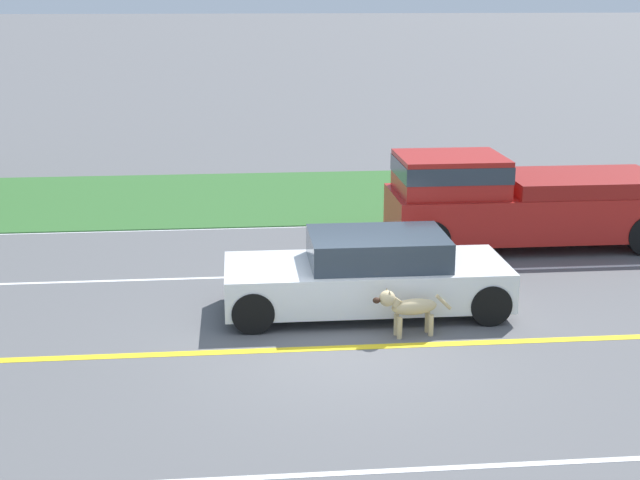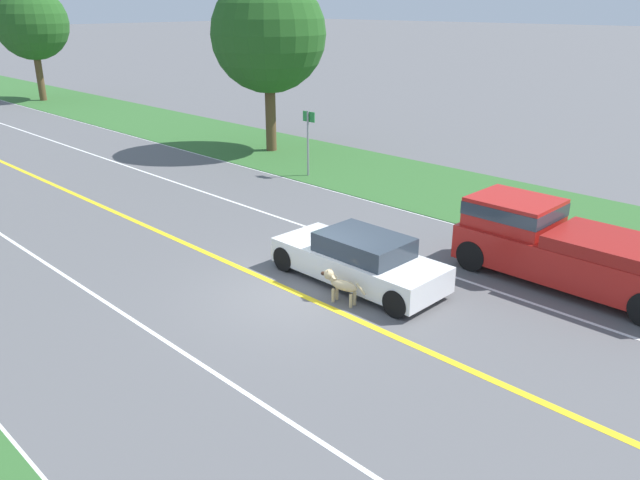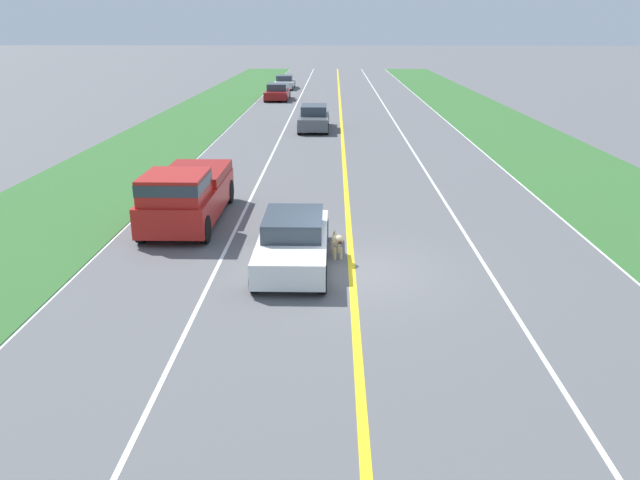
{
  "view_description": "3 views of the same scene",
  "coord_description": "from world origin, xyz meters",
  "px_view_note": "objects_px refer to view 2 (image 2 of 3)",
  "views": [
    {
      "loc": [
        -12.05,
        1.51,
        5.05
      ],
      "look_at": [
        1.49,
        0.21,
        1.23
      ],
      "focal_mm": 50.0,
      "sensor_mm": 36.0,
      "label": 1
    },
    {
      "loc": [
        -9.33,
        -9.91,
        6.58
      ],
      "look_at": [
        0.9,
        0.17,
        1.11
      ],
      "focal_mm": 35.0,
      "sensor_mm": 36.0,
      "label": 2
    },
    {
      "loc": [
        0.49,
        14.81,
        5.94
      ],
      "look_at": [
        0.82,
        -0.18,
        0.79
      ],
      "focal_mm": 35.0,
      "sensor_mm": 36.0,
      "label": 3
    }
  ],
  "objects_px": {
    "dog": "(340,284)",
    "roadside_tree_right_near": "(268,35)",
    "pickup_truck": "(561,245)",
    "roadside_tree_right_far": "(32,24)",
    "street_sign": "(308,135)",
    "ego_car": "(359,260)"
  },
  "relations": [
    {
      "from": "dog",
      "to": "pickup_truck",
      "type": "relative_size",
      "value": 0.23
    },
    {
      "from": "dog",
      "to": "roadside_tree_right_near",
      "type": "distance_m",
      "value": 16.97
    },
    {
      "from": "pickup_truck",
      "to": "roadside_tree_right_near",
      "type": "height_order",
      "value": "roadside_tree_right_near"
    },
    {
      "from": "roadside_tree_right_far",
      "to": "roadside_tree_right_near",
      "type": "bearing_deg",
      "value": -88.08
    },
    {
      "from": "roadside_tree_right_far",
      "to": "street_sign",
      "type": "height_order",
      "value": "roadside_tree_right_far"
    },
    {
      "from": "dog",
      "to": "ego_car",
      "type": "bearing_deg",
      "value": 11.69
    },
    {
      "from": "ego_car",
      "to": "pickup_truck",
      "type": "height_order",
      "value": "pickup_truck"
    },
    {
      "from": "dog",
      "to": "street_sign",
      "type": "bearing_deg",
      "value": 40.94
    },
    {
      "from": "dog",
      "to": "roadside_tree_right_near",
      "type": "xyz_separation_m",
      "value": [
        9.48,
        13.23,
        4.79
      ]
    },
    {
      "from": "ego_car",
      "to": "pickup_truck",
      "type": "distance_m",
      "value": 5.02
    },
    {
      "from": "ego_car",
      "to": "roadside_tree_right_near",
      "type": "height_order",
      "value": "roadside_tree_right_near"
    },
    {
      "from": "dog",
      "to": "pickup_truck",
      "type": "distance_m",
      "value": 5.67
    },
    {
      "from": "dog",
      "to": "roadside_tree_right_near",
      "type": "height_order",
      "value": "roadside_tree_right_near"
    },
    {
      "from": "ego_car",
      "to": "dog",
      "type": "height_order",
      "value": "ego_car"
    },
    {
      "from": "roadside_tree_right_far",
      "to": "street_sign",
      "type": "distance_m",
      "value": 28.7
    },
    {
      "from": "dog",
      "to": "street_sign",
      "type": "distance_m",
      "value": 11.53
    },
    {
      "from": "dog",
      "to": "pickup_truck",
      "type": "height_order",
      "value": "pickup_truck"
    },
    {
      "from": "pickup_truck",
      "to": "street_sign",
      "type": "distance_m",
      "value": 12.12
    },
    {
      "from": "pickup_truck",
      "to": "street_sign",
      "type": "xyz_separation_m",
      "value": [
        2.75,
        11.78,
        0.69
      ]
    },
    {
      "from": "dog",
      "to": "street_sign",
      "type": "xyz_separation_m",
      "value": [
        7.48,
        8.69,
        1.18
      ]
    },
    {
      "from": "roadside_tree_right_far",
      "to": "street_sign",
      "type": "bearing_deg",
      "value": -92.4
    },
    {
      "from": "pickup_truck",
      "to": "dog",
      "type": "bearing_deg",
      "value": 146.87
    }
  ]
}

